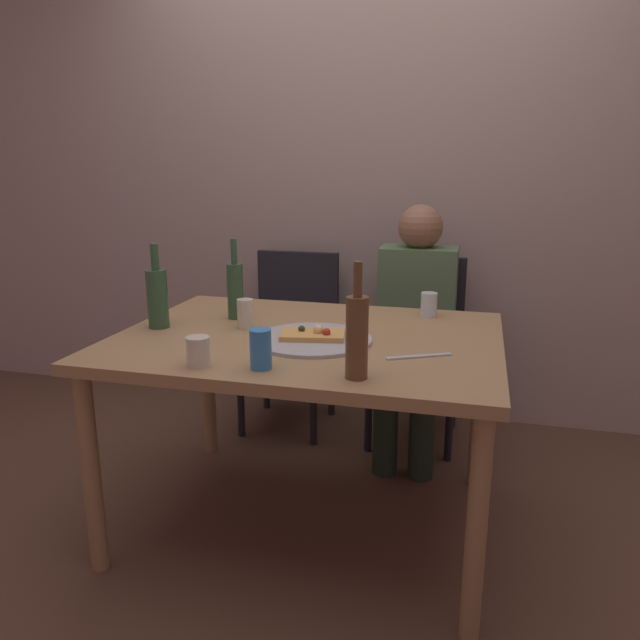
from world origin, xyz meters
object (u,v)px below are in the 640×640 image
soda_can (261,349)px  water_bottle (357,335)px  tumbler_far (429,305)px  dining_table (308,356)px  tumbler_near (245,314)px  wine_bottle (235,289)px  beer_bottle (157,296)px  wine_glass (198,351)px  table_knife (419,356)px  chair_left (292,328)px  pizza_tray (313,339)px  pizza_slice_last (313,334)px  guest_in_sweater (415,319)px  chair_right (417,337)px

soda_can → water_bottle: bearing=-1.5°
tumbler_far → dining_table: bearing=-135.6°
tumbler_near → soda_can: size_ratio=0.90×
wine_bottle → tumbler_near: bearing=-54.4°
beer_bottle → tumbler_far: 1.06m
wine_bottle → beer_bottle: (-0.23, -0.20, -0.00)m
dining_table → wine_glass: size_ratio=14.95×
tumbler_near → tumbler_far: size_ratio=1.13×
table_knife → chair_left: (-0.76, 1.07, -0.24)m
wine_bottle → wine_glass: (0.11, -0.57, -0.07)m
tumbler_far → table_knife: size_ratio=0.44×
tumbler_near → wine_bottle: bearing=125.6°
pizza_tray → pizza_slice_last: size_ratio=1.72×
guest_in_sweater → beer_bottle: bearing=42.4°
tumbler_near → guest_in_sweater: 0.93m
dining_table → chair_right: (0.31, 0.91, -0.16)m
pizza_slice_last → table_knife: pizza_slice_last is taller
wine_bottle → chair_right: size_ratio=0.35×
pizza_slice_last → wine_bottle: bearing=149.0°
pizza_slice_last → tumbler_near: bearing=160.6°
chair_left → table_knife: bearing=125.4°
dining_table → water_bottle: bearing=-56.9°
wine_bottle → wine_glass: wine_bottle is taller
tumbler_near → table_knife: tumbler_near is taller
chair_left → beer_bottle: bearing=76.8°
soda_can → chair_left: chair_left is taller
pizza_slice_last → guest_in_sweater: bearing=72.1°
pizza_slice_last → tumbler_far: 0.58m
water_bottle → tumbler_far: (0.14, 0.78, -0.08)m
beer_bottle → soda_can: (0.53, -0.35, -0.06)m
chair_left → chair_right: (0.65, 0.00, 0.00)m
wine_glass → chair_left: chair_left is taller
chair_left → chair_right: bearing=-180.0°
beer_bottle → soda_can: size_ratio=2.59×
beer_bottle → soda_can: beer_bottle is taller
guest_in_sweater → tumbler_near: bearing=52.4°
dining_table → beer_bottle: 0.61m
water_bottle → chair_right: 1.36m
dining_table → chair_left: bearing=110.8°
beer_bottle → chair_right: bearing=47.4°
dining_table → wine_bottle: wine_bottle is taller
beer_bottle → chair_right: beer_bottle is taller
water_bottle → soda_can: size_ratio=2.78×
dining_table → table_knife: size_ratio=6.18×
table_knife → dining_table: bearing=131.8°
dining_table → pizza_slice_last: size_ratio=5.66×
pizza_slice_last → tumbler_near: tumbler_near is taller
dining_table → pizza_tray: 0.11m
water_bottle → tumbler_far: water_bottle is taller
chair_right → guest_in_sweater: 0.20m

